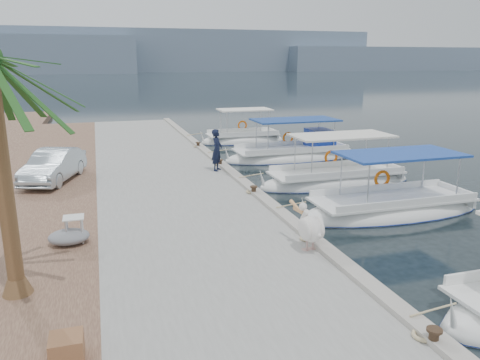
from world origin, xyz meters
The scene contains 16 objects.
ground centered at (0.00, 0.00, 0.00)m, with size 400.00×400.00×0.00m, color black.
concrete_quay centered at (-3.00, 5.00, 0.25)m, with size 6.00×40.00×0.50m, color gray.
quay_curb centered at (-0.22, 5.00, 0.56)m, with size 0.44×40.00×0.12m, color #A0998E.
cobblestone_strip centered at (-8.00, 5.00, 0.25)m, with size 4.00×40.00×0.50m, color brown.
distant_hills centered at (29.61, 201.49, 7.61)m, with size 330.00×60.00×18.00m.
fishing_caique_b centered at (4.19, -0.68, 0.12)m, with size 7.20×2.47×2.83m.
fishing_caique_c centered at (4.24, 3.59, 0.12)m, with size 7.30×2.37×2.83m.
fishing_caique_d centered at (4.57, 9.24, 0.19)m, with size 7.76×2.58×2.83m.
fishing_caique_e centered at (3.48, 15.23, 0.13)m, with size 5.79×2.17×2.83m.
mooring_bollards centered at (-0.35, 1.50, 0.69)m, with size 0.28×20.28×0.33m.
pelican centered at (-0.60, -3.90, 1.12)m, with size 0.62×1.55×1.20m.
fisherman centered at (-0.70, 5.71, 1.45)m, with size 0.69×0.45×1.89m, color black.
parked_car centered at (-7.65, 5.80, 1.16)m, with size 1.40×4.01×1.32m, color #ABB9C4.
wooden_crate centered at (-6.55, -7.04, 0.72)m, with size 0.55×0.55×0.44m, color brown.
tarp_bundle centered at (-6.76, -1.60, 0.70)m, with size 1.10×0.90×0.40m, color slate.
folding_table centered at (-6.60, -1.51, 1.02)m, with size 0.55×0.55×0.73m.
Camera 1 is at (-5.77, -14.49, 5.43)m, focal length 35.00 mm.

